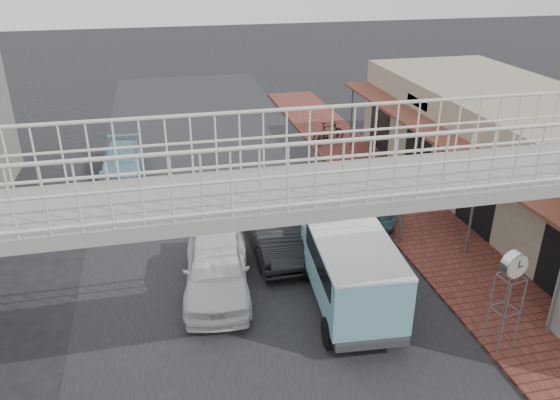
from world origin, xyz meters
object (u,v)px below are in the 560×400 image
motorcycle_far (328,133)px  angkot_far (122,160)px  white_hatchback (217,267)px  arrow_sign (428,168)px  dark_sedan (275,224)px  angkot_van (351,265)px  motorcycle_near (362,183)px  street_clock (513,269)px  angkot_curb (344,192)px

motorcycle_far → angkot_far: bearing=79.1°
angkot_far → white_hatchback: bearing=-72.1°
white_hatchback → arrow_sign: arrow_sign is taller
dark_sedan → motorcycle_far: size_ratio=2.58×
angkot_van → arrow_sign: size_ratio=1.47×
dark_sedan → motorcycle_near: bearing=35.4°
dark_sedan → arrow_sign: (4.87, -0.71, 1.80)m
dark_sedan → arrow_sign: bearing=-9.5°
angkot_far → motorcycle_far: size_ratio=2.19×
street_clock → white_hatchback: bearing=136.5°
angkot_curb → motorcycle_far: size_ratio=2.77×
white_hatchback → angkot_curb: 6.77m
angkot_curb → angkot_van: bearing=74.7°
white_hatchback → angkot_van: size_ratio=0.99×
dark_sedan → angkot_van: bearing=-73.5°
arrow_sign → dark_sedan: bearing=161.6°
white_hatchback → street_clock: bearing=-26.2°
dark_sedan → angkot_far: bearing=122.2°
white_hatchback → dark_sedan: size_ratio=0.92×
motorcycle_far → street_clock: bearing=158.9°
angkot_van → motorcycle_far: size_ratio=2.39×
motorcycle_near → arrow_sign: 4.39m
motorcycle_far → arrow_sign: size_ratio=0.61×
angkot_far → motorcycle_near: angkot_far is taller
white_hatchback → angkot_curb: size_ratio=0.86×
angkot_van → white_hatchback: bearing=158.0°
white_hatchback → dark_sedan: dark_sedan is taller
motorcycle_near → street_clock: street_clock is taller
motorcycle_near → motorcycle_far: motorcycle_far is taller
white_hatchback → street_clock: (6.37, -4.14, 1.55)m
motorcycle_far → motorcycle_near: bearing=155.8°
white_hatchback → motorcycle_near: 8.27m
angkot_curb → angkot_van: 6.27m
angkot_curb → motorcycle_far: 7.24m
angkot_curb → street_clock: (1.10, -8.39, 1.59)m
angkot_curb → arrow_sign: bearing=124.2°
motorcycle_far → angkot_curb: bearing=147.9°
white_hatchback → motorcycle_near: white_hatchback is taller
white_hatchback → dark_sedan: 3.04m
white_hatchback → angkot_curb: white_hatchback is taller
angkot_far → motorcycle_near: 10.38m
angkot_curb → angkot_far: size_ratio=1.26×
angkot_curb → motorcycle_near: bearing=-134.9°
dark_sedan → motorcycle_near: 5.25m
angkot_far → angkot_van: 13.22m
angkot_far → motorcycle_near: (9.30, -4.61, -0.05)m
angkot_curb → motorcycle_near: 1.51m
angkot_far → motorcycle_far: bearing=9.6°
dark_sedan → arrow_sign: arrow_sign is taller
motorcycle_far → arrow_sign: bearing=161.6°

